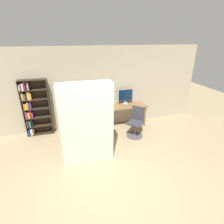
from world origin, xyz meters
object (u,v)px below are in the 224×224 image
(bookshelf, at_px, (34,107))
(mattress_far, at_px, (86,122))
(office_chair, at_px, (136,124))
(mattress_near, at_px, (87,126))
(monitor, at_px, (125,96))

(bookshelf, height_order, mattress_far, mattress_far)
(office_chair, bearing_deg, bookshelf, 162.54)
(mattress_far, bearing_deg, mattress_near, -90.00)
(office_chair, distance_m, bookshelf, 3.24)
(office_chair, xyz_separation_m, mattress_far, (-1.63, -0.66, 0.62))
(mattress_far, bearing_deg, bookshelf, 131.32)
(mattress_near, relative_size, mattress_far, 1.00)
(bookshelf, relative_size, mattress_far, 0.89)
(office_chair, bearing_deg, mattress_near, -152.22)
(bookshelf, bearing_deg, monitor, -0.24)
(office_chair, relative_size, mattress_near, 0.47)
(bookshelf, bearing_deg, office_chair, -17.46)
(office_chair, height_order, mattress_near, mattress_near)
(monitor, distance_m, office_chair, 1.15)
(mattress_near, bearing_deg, bookshelf, 128.06)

